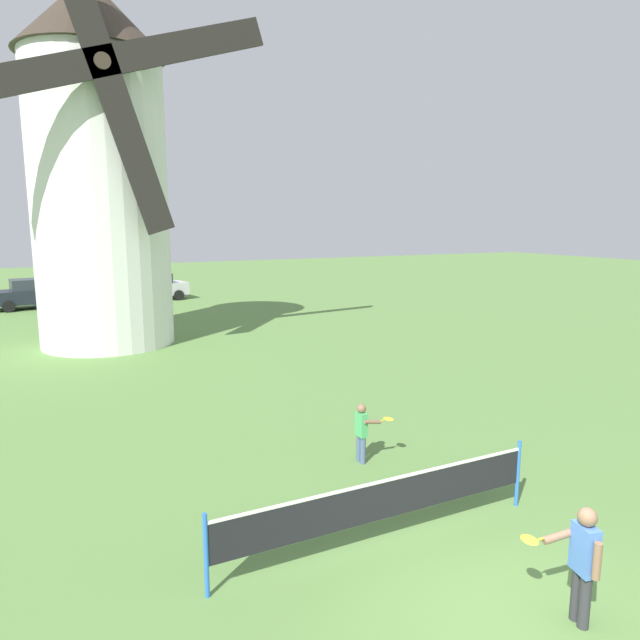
{
  "coord_description": "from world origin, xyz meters",
  "views": [
    {
      "loc": [
        -4.63,
        -4.26,
        4.54
      ],
      "look_at": [
        -0.48,
        4.01,
        2.94
      ],
      "focal_mm": 32.12,
      "sensor_mm": 36.0,
      "label": 1
    }
  ],
  "objects_px": {
    "tennis_net": "(384,500)",
    "player_near": "(582,559)",
    "parked_car_black": "(35,293)",
    "windmill": "(98,163)",
    "parked_car_silver": "(149,287)",
    "player_far": "(363,429)"
  },
  "relations": [
    {
      "from": "tennis_net",
      "to": "player_near",
      "type": "height_order",
      "value": "player_near"
    },
    {
      "from": "parked_car_black",
      "to": "windmill",
      "type": "bearing_deg",
      "value": -78.04
    },
    {
      "from": "parked_car_black",
      "to": "player_near",
      "type": "bearing_deg",
      "value": -79.95
    },
    {
      "from": "player_near",
      "to": "parked_car_silver",
      "type": "bearing_deg",
      "value": 88.76
    },
    {
      "from": "parked_car_black",
      "to": "player_far",
      "type": "bearing_deg",
      "value": -77.8
    },
    {
      "from": "player_near",
      "to": "parked_car_black",
      "type": "distance_m",
      "value": 30.11
    },
    {
      "from": "parked_car_silver",
      "to": "parked_car_black",
      "type": "bearing_deg",
      "value": -176.88
    },
    {
      "from": "windmill",
      "to": "parked_car_silver",
      "type": "distance_m",
      "value": 13.35
    },
    {
      "from": "tennis_net",
      "to": "parked_car_black",
      "type": "height_order",
      "value": "parked_car_black"
    },
    {
      "from": "windmill",
      "to": "player_far",
      "type": "relative_size",
      "value": 12.68
    },
    {
      "from": "tennis_net",
      "to": "parked_car_black",
      "type": "xyz_separation_m",
      "value": [
        -4.15,
        27.3,
        0.12
      ]
    },
    {
      "from": "parked_car_black",
      "to": "tennis_net",
      "type": "bearing_deg",
      "value": -81.36
    },
    {
      "from": "tennis_net",
      "to": "parked_car_black",
      "type": "bearing_deg",
      "value": 98.64
    },
    {
      "from": "player_near",
      "to": "player_far",
      "type": "bearing_deg",
      "value": 88.97
    },
    {
      "from": "windmill",
      "to": "parked_car_black",
      "type": "height_order",
      "value": "windmill"
    },
    {
      "from": "parked_car_black",
      "to": "parked_car_silver",
      "type": "bearing_deg",
      "value": 3.12
    },
    {
      "from": "tennis_net",
      "to": "player_far",
      "type": "height_order",
      "value": "player_far"
    },
    {
      "from": "player_far",
      "to": "windmill",
      "type": "bearing_deg",
      "value": 102.39
    },
    {
      "from": "player_near",
      "to": "parked_car_silver",
      "type": "distance_m",
      "value": 29.98
    },
    {
      "from": "player_near",
      "to": "parked_car_black",
      "type": "xyz_separation_m",
      "value": [
        -5.25,
        29.65,
        0.01
      ]
    },
    {
      "from": "tennis_net",
      "to": "parked_car_silver",
      "type": "distance_m",
      "value": 27.67
    },
    {
      "from": "player_near",
      "to": "parked_car_silver",
      "type": "xyz_separation_m",
      "value": [
        0.65,
        29.97,
        0.01
      ]
    }
  ]
}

